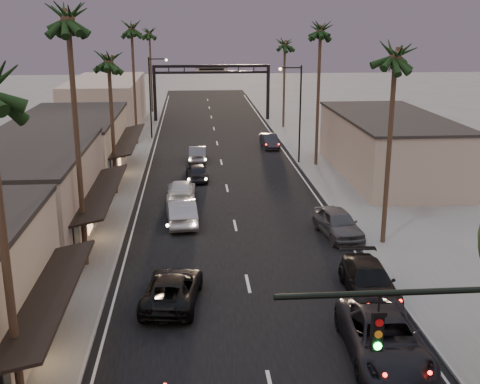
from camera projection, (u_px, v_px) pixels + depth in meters
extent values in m
plane|color=slate|center=(225.00, 179.00, 50.79)|extent=(200.00, 200.00, 0.00)
cube|color=black|center=(222.00, 165.00, 55.58)|extent=(14.00, 120.00, 0.02)
cube|color=slate|center=(126.00, 150.00, 61.53)|extent=(5.00, 92.00, 0.12)
cube|color=slate|center=(309.00, 147.00, 63.00)|extent=(5.00, 92.00, 0.12)
cube|color=#A19180|center=(19.00, 199.00, 35.62)|extent=(8.00, 14.00, 5.50)
cube|color=beige|center=(71.00, 147.00, 51.01)|extent=(8.00, 16.00, 5.00)
cube|color=#A19180|center=(106.00, 104.00, 72.89)|extent=(8.00, 20.00, 6.00)
cube|color=#A19180|center=(389.00, 147.00, 51.18)|extent=(8.00, 18.00, 5.00)
cylinder|color=black|center=(443.00, 291.00, 14.75)|extent=(8.40, 0.16, 0.16)
cube|color=black|center=(377.00, 332.00, 14.92)|extent=(0.28, 0.22, 1.00)
cube|color=black|center=(155.00, 95.00, 77.97)|extent=(0.40, 0.40, 7.00)
cube|color=black|center=(268.00, 94.00, 79.11)|extent=(0.40, 0.40, 7.00)
cube|color=black|center=(211.00, 66.00, 77.54)|extent=(15.20, 0.35, 0.35)
cube|color=black|center=(212.00, 72.00, 77.76)|extent=(15.20, 0.30, 0.30)
cube|color=beige|center=(211.00, 69.00, 77.63)|extent=(4.20, 0.12, 1.00)
cylinder|color=black|center=(300.00, 115.00, 54.88)|extent=(0.16, 0.16, 9.00)
cylinder|color=black|center=(290.00, 68.00, 53.61)|extent=(2.00, 0.12, 0.12)
sphere|color=#FFD899|center=(280.00, 69.00, 53.57)|extent=(0.30, 0.30, 0.30)
cylinder|color=black|center=(150.00, 99.00, 66.22)|extent=(0.16, 0.16, 9.00)
cylinder|color=black|center=(158.00, 59.00, 65.10)|extent=(2.00, 0.12, 0.12)
sphere|color=#FFD899|center=(166.00, 60.00, 65.19)|extent=(0.30, 0.30, 0.30)
cylinder|color=#38281C|center=(6.00, 267.00, 18.92)|extent=(0.28, 0.28, 11.00)
cylinder|color=#38281C|center=(78.00, 150.00, 31.08)|extent=(0.28, 0.28, 13.00)
sphere|color=black|center=(67.00, 6.00, 29.11)|extent=(3.20, 3.20, 3.20)
cylinder|color=#38281C|center=(113.00, 130.00, 44.91)|extent=(0.28, 0.28, 10.00)
sphere|color=black|center=(108.00, 53.00, 43.35)|extent=(3.20, 3.20, 3.20)
cylinder|color=#38281C|center=(134.00, 88.00, 62.82)|extent=(0.28, 0.28, 12.00)
sphere|color=black|center=(131.00, 23.00, 60.98)|extent=(3.20, 3.20, 3.20)
cylinder|color=#38281C|center=(389.00, 154.00, 34.60)|extent=(0.28, 0.28, 11.00)
sphere|color=black|center=(396.00, 46.00, 32.91)|extent=(3.20, 3.20, 3.20)
cylinder|color=#38281C|center=(318.00, 100.00, 53.61)|extent=(0.28, 0.28, 12.00)
sphere|color=black|center=(321.00, 24.00, 51.78)|extent=(3.20, 3.20, 3.20)
cylinder|color=#38281C|center=(284.00, 87.00, 73.04)|extent=(0.28, 0.28, 10.00)
sphere|color=black|center=(285.00, 40.00, 71.48)|extent=(3.20, 3.20, 3.20)
cylinder|color=#38281C|center=(151.00, 74.00, 85.00)|extent=(0.28, 0.28, 11.00)
sphere|color=black|center=(149.00, 29.00, 83.30)|extent=(3.20, 3.20, 3.20)
imported|color=black|center=(172.00, 289.00, 28.41)|extent=(3.15, 5.62, 1.49)
imported|color=gray|center=(181.00, 211.00, 39.46)|extent=(2.23, 5.30, 1.70)
imported|color=silver|center=(181.00, 190.00, 44.76)|extent=(2.11, 5.01, 1.44)
imported|color=black|center=(197.00, 172.00, 50.12)|extent=(1.97, 4.31, 1.43)
imported|color=#535258|center=(197.00, 154.00, 56.74)|extent=(1.58, 4.47, 1.47)
imported|color=black|center=(384.00, 338.00, 23.72)|extent=(3.24, 6.51, 1.77)
imported|color=black|center=(369.00, 281.00, 29.09)|extent=(2.48, 5.59, 1.60)
imported|color=#414246|center=(338.00, 223.00, 37.15)|extent=(2.67, 5.25, 1.71)
imported|color=black|center=(270.00, 141.00, 62.69)|extent=(1.74, 4.38, 1.42)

